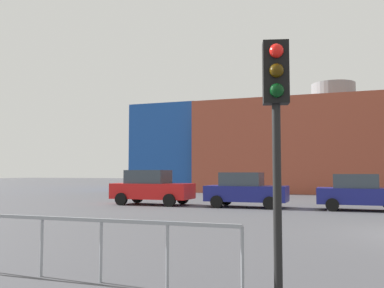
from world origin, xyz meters
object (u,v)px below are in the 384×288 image
(parked_car_2, at_px, (359,192))
(traffic_light_near_left, at_px, (276,108))
(parked_car_0, at_px, (151,187))
(parked_car_1, at_px, (245,190))

(parked_car_2, distance_m, traffic_light_near_left, 15.64)
(parked_car_0, relative_size, parked_car_1, 1.07)
(parked_car_1, distance_m, traffic_light_near_left, 16.02)
(parked_car_0, relative_size, parked_car_2, 1.12)
(parked_car_2, xyz_separation_m, traffic_light_near_left, (-1.59, -15.45, 1.84))
(parked_car_1, bearing_deg, traffic_light_near_left, -75.97)
(parked_car_1, distance_m, parked_car_2, 5.45)
(parked_car_1, height_order, traffic_light_near_left, traffic_light_near_left)
(parked_car_0, height_order, traffic_light_near_left, traffic_light_near_left)
(parked_car_1, xyz_separation_m, traffic_light_near_left, (3.86, -15.45, 1.80))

